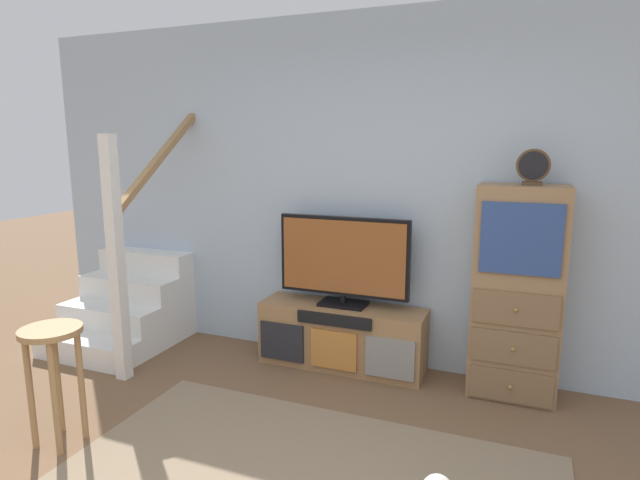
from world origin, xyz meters
name	(u,v)px	position (x,y,z in m)	size (l,w,h in m)	color
back_wall	(391,194)	(0.00, 2.46, 1.35)	(6.40, 0.12, 2.70)	#A8BCD1
media_console	(342,336)	(-0.30, 2.19, 0.25)	(1.29, 0.38, 0.50)	#997047
television	(343,259)	(-0.30, 2.22, 0.86)	(1.03, 0.22, 0.69)	black
side_cabinet	(517,293)	(0.95, 2.20, 0.73)	(0.58, 0.38, 1.47)	#93704C
desk_clock	(533,167)	(0.99, 2.19, 1.58)	(0.21, 0.08, 0.23)	#4C3823
staircase	(143,295)	(-2.24, 2.20, 0.37)	(1.00, 1.36, 2.20)	white
bar_stool_near	(53,358)	(-1.48, 0.58, 0.53)	(0.34, 0.34, 0.71)	#A37A4C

